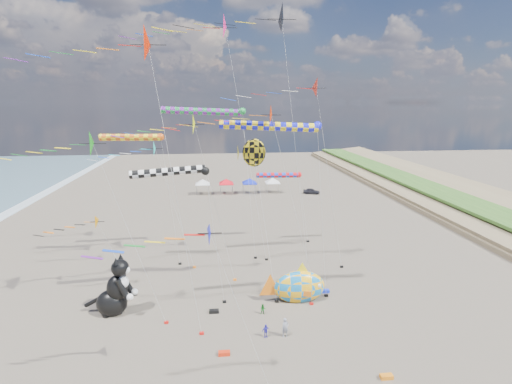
{
  "coord_description": "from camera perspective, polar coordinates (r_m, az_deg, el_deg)",
  "views": [
    {
      "loc": [
        -3.79,
        -23.66,
        19.13
      ],
      "look_at": [
        0.13,
        12.0,
        11.08
      ],
      "focal_mm": 28.0,
      "sensor_mm": 36.0,
      "label": 1
    }
  ],
  "objects": [
    {
      "name": "delta_kite_4",
      "position": [
        34.12,
        -22.22,
        5.91
      ],
      "size": [
        11.59,
        2.38,
        17.14
      ],
      "color": "#16961B",
      "rests_on": "ground"
    },
    {
      "name": "windsock_4",
      "position": [
        53.69,
        3.53,
        2.37
      ],
      "size": [
        7.48,
        0.73,
        10.0
      ],
      "color": "red",
      "rests_on": "ground"
    },
    {
      "name": "kite_bag_3",
      "position": [
        38.95,
        -6.03,
        -16.59
      ],
      "size": [
        0.9,
        0.44,
        0.3
      ],
      "primitive_type": "cube",
      "color": "black",
      "rests_on": "ground"
    },
    {
      "name": "windsock_3",
      "position": [
        36.54,
        2.56,
        9.3
      ],
      "size": [
        10.62,
        0.84,
        17.49
      ],
      "color": "#1619E1",
      "rests_on": "ground"
    },
    {
      "name": "tent_row",
      "position": [
        85.34,
        -2.61,
        1.84
      ],
      "size": [
        19.2,
        4.2,
        3.8
      ],
      "color": "silver",
      "rests_on": "ground"
    },
    {
      "name": "delta_kite_5",
      "position": [
        36.35,
        0.56,
        10.49
      ],
      "size": [
        13.16,
        1.99,
        19.15
      ],
      "color": "#FF3102",
      "rests_on": "ground"
    },
    {
      "name": "child_green",
      "position": [
        38.36,
        1.0,
        -16.41
      ],
      "size": [
        0.55,
        0.46,
        1.02
      ],
      "primitive_type": "imported",
      "rotation": [
        0.0,
        0.0,
        -0.15
      ],
      "color": "#186D1F",
      "rests_on": "ground"
    },
    {
      "name": "delta_kite_0",
      "position": [
        41.63,
        2.8,
        23.28
      ],
      "size": [
        15.07,
        3.13,
        28.61
      ],
      "color": "black",
      "rests_on": "ground"
    },
    {
      "name": "windsock_0",
      "position": [
        46.9,
        -17.01,
        7.4
      ],
      "size": [
        8.36,
        0.82,
        15.77
      ],
      "color": "#D95212",
      "rests_on": "ground"
    },
    {
      "name": "delta_kite_7",
      "position": [
        46.78,
        -4.77,
        22.04
      ],
      "size": [
        14.76,
        2.88,
        28.49
      ],
      "color": "#FF1D7C",
      "rests_on": "ground"
    },
    {
      "name": "delta_kite_6",
      "position": [
        31.19,
        -15.77,
        19.56
      ],
      "size": [
        12.35,
        2.89,
        24.8
      ],
      "color": "red",
      "rests_on": "ground"
    },
    {
      "name": "fish_inflatable",
      "position": [
        40.53,
        6.14,
        -13.33
      ],
      "size": [
        6.68,
        2.18,
        4.25
      ],
      "color": "#147CC7",
      "rests_on": "ground"
    },
    {
      "name": "delta_kite_8",
      "position": [
        24.15,
        -8.55,
        -7.11
      ],
      "size": [
        10.19,
        1.62,
        12.29
      ],
      "color": "#0811DE",
      "rests_on": "ground"
    },
    {
      "name": "person_adult",
      "position": [
        35.14,
        4.2,
        -18.76
      ],
      "size": [
        0.71,
        0.57,
        1.68
      ],
      "primitive_type": "imported",
      "rotation": [
        0.0,
        0.0,
        0.32
      ],
      "color": "gray",
      "rests_on": "ground"
    },
    {
      "name": "delta_kite_1",
      "position": [
        40.86,
        -9.27,
        9.23
      ],
      "size": [
        11.07,
        2.25,
        18.24
      ],
      "color": "#ECFF0B",
      "rests_on": "ground"
    },
    {
      "name": "kite_bag_1",
      "position": [
        32.52,
        18.14,
        -23.78
      ],
      "size": [
        0.9,
        0.44,
        0.3
      ],
      "primitive_type": "cube",
      "color": "orange",
      "rests_on": "ground"
    },
    {
      "name": "angelfish_kite",
      "position": [
        37.83,
        -0.58,
        5.44
      ],
      "size": [
        3.74,
        3.02,
        15.83
      ],
      "color": "yellow",
      "rests_on": "ground"
    },
    {
      "name": "cat_inflatable",
      "position": [
        39.65,
        -19.63,
        -12.36
      ],
      "size": [
        4.6,
        2.97,
        5.73
      ],
      "primitive_type": null,
      "rotation": [
        0.0,
        0.0,
        -0.21
      ],
      "color": "black",
      "rests_on": "ground"
    },
    {
      "name": "kite_bag_0",
      "position": [
        42.95,
        9.8,
        -13.78
      ],
      "size": [
        0.9,
        0.44,
        0.3
      ],
      "primitive_type": "cube",
      "color": "#152CD9",
      "rests_on": "ground"
    },
    {
      "name": "child_blue",
      "position": [
        35.15,
        1.39,
        -19.21
      ],
      "size": [
        0.74,
        0.51,
        1.17
      ],
      "primitive_type": "imported",
      "rotation": [
        0.0,
        0.0,
        0.36
      ],
      "color": "#2C26B9",
      "rests_on": "ground"
    },
    {
      "name": "delta_kite_2",
      "position": [
        45.52,
        -14.78,
        5.58
      ],
      "size": [
        10.26,
        2.02,
        15.2
      ],
      "color": "#20DAD0",
      "rests_on": "ground"
    },
    {
      "name": "delta_kite_3",
      "position": [
        41.91,
        -22.53,
        -4.91
      ],
      "size": [
        8.28,
        1.57,
        8.4
      ],
      "color": "orange",
      "rests_on": "ground"
    },
    {
      "name": "windsock_1",
      "position": [
        46.87,
        -7.15,
        11.29
      ],
      "size": [
        10.92,
        0.82,
        18.58
      ],
      "color": "#1A913B",
      "rests_on": "ground"
    },
    {
      "name": "parked_car",
      "position": [
        86.32,
        7.93,
        0.12
      ],
      "size": [
        3.78,
        2.44,
        1.2
      ],
      "primitive_type": "imported",
      "rotation": [
        0.0,
        0.0,
        1.25
      ],
      "color": "#26262D",
      "rests_on": "ground"
    },
    {
      "name": "delta_kite_9",
      "position": [
        44.19,
        7.79,
        14.21
      ],
      "size": [
        12.89,
        2.41,
        21.94
      ],
      "color": "red",
      "rests_on": "ground"
    },
    {
      "name": "windsock_2",
      "position": [
        36.55,
        -11.85,
        2.77
      ],
      "size": [
        8.33,
        0.77,
        13.49
      ],
      "color": "black",
      "rests_on": "ground"
    },
    {
      "name": "kite_bag_2",
      "position": [
        33.44,
        -4.57,
        -21.98
      ],
      "size": [
        0.9,
        0.44,
        0.3
      ],
      "primitive_type": "cube",
      "color": "red",
      "rests_on": "ground"
    }
  ]
}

